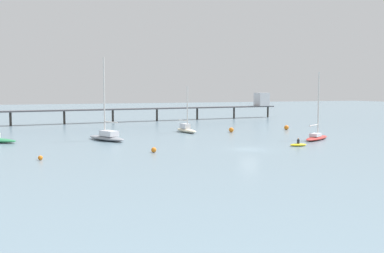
{
  "coord_description": "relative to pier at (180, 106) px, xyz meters",
  "views": [
    {
      "loc": [
        -28.65,
        -49.86,
        7.6
      ],
      "look_at": [
        0.0,
        19.07,
        1.5
      ],
      "focal_mm": 41.96,
      "sensor_mm": 36.0,
      "label": 1
    }
  ],
  "objects": [
    {
      "name": "ground_plane",
      "position": [
        -11.82,
        -55.4,
        -3.6
      ],
      "size": [
        400.0,
        400.0,
        0.0
      ],
      "primitive_type": "plane",
      "color": "slate"
    },
    {
      "name": "pier",
      "position": [
        0.0,
        0.0,
        0.0
      ],
      "size": [
        80.16,
        9.22,
        6.82
      ],
      "color": "#4C4C51",
      "rests_on": "ground_plane"
    },
    {
      "name": "sailboat_red",
      "position": [
        3.13,
        -49.86,
        -2.99
      ],
      "size": [
        7.28,
        5.38,
        10.33
      ],
      "color": "red",
      "rests_on": "ground_plane"
    },
    {
      "name": "sailboat_cream",
      "position": [
        -10.73,
        -30.99,
        -2.96
      ],
      "size": [
        2.22,
        7.01,
        8.32
      ],
      "color": "beige",
      "rests_on": "ground_plane"
    },
    {
      "name": "sailboat_gray",
      "position": [
        -26.57,
        -38.44,
        -2.87
      ],
      "size": [
        5.29,
        8.55,
        12.5
      ],
      "color": "gray",
      "rests_on": "ground_plane"
    },
    {
      "name": "dinghy_yellow",
      "position": [
        -4.0,
        -55.07,
        -3.38
      ],
      "size": [
        2.55,
        1.43,
        1.14
      ],
      "color": "yellow",
      "rests_on": "ground_plane"
    },
    {
      "name": "mooring_buoy_inner",
      "position": [
        -3.16,
        -33.89,
        -3.16
      ],
      "size": [
        0.88,
        0.88,
        0.88
      ],
      "primitive_type": "sphere",
      "color": "orange",
      "rests_on": "ground_plane"
    },
    {
      "name": "mooring_buoy_far",
      "position": [
        -24.0,
        -53.48,
        -3.28
      ],
      "size": [
        0.64,
        0.64,
        0.64
      ],
      "primitive_type": "sphere",
      "color": "orange",
      "rests_on": "ground_plane"
    },
    {
      "name": "mooring_buoy_mid",
      "position": [
        8.88,
        -33.52,
        -3.16
      ],
      "size": [
        0.89,
        0.89,
        0.89
      ],
      "primitive_type": "sphere",
      "color": "orange",
      "rests_on": "ground_plane"
    },
    {
      "name": "mooring_buoy_outer",
      "position": [
        -37.2,
        -54.47,
        -3.35
      ],
      "size": [
        0.51,
        0.51,
        0.51
      ],
      "primitive_type": "sphere",
      "color": "orange",
      "rests_on": "ground_plane"
    }
  ]
}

